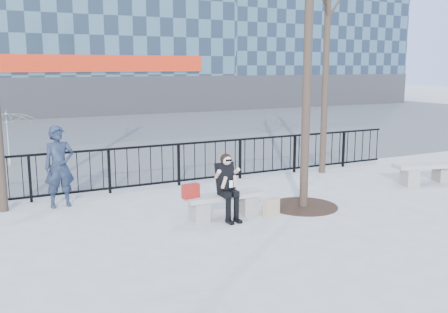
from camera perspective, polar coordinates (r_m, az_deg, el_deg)
name	(u,v)px	position (r m, az deg, el deg)	size (l,w,h in m)	color
ground	(224,217)	(10.29, 0.01, -6.94)	(120.00, 120.00, 0.00)	gray
street_surface	(80,132)	(24.37, -16.09, 2.73)	(60.00, 23.00, 0.01)	#474747
railing	(171,165)	(12.82, -6.03, -0.97)	(14.00, 0.06, 1.10)	black
tree_grate	(303,206)	(11.15, 9.04, -5.63)	(1.50, 1.50, 0.02)	black
bench_main	(224,203)	(10.20, 0.01, -5.32)	(1.65, 0.46, 0.49)	slate
bench_second	(426,171)	(14.14, 22.13, -1.58)	(1.77, 0.49, 0.53)	slate
seated_woman	(228,187)	(9.97, 0.43, -3.50)	(0.50, 0.64, 1.34)	black
handbag	(191,191)	(9.84, -3.83, -3.95)	(0.34, 0.16, 0.28)	maroon
shopping_bag	(271,207)	(10.40, 5.44, -5.77)	(0.37, 0.14, 0.35)	tan
standing_man	(59,167)	(11.40, -18.31, -1.11)	(0.65, 0.43, 1.79)	black
vendor_umbrella	(7,139)	(16.60, -23.52, 1.88)	(1.88, 1.92, 1.73)	yellow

